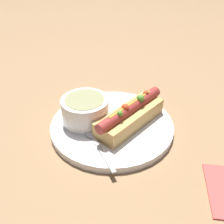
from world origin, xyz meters
TOP-DOWN VIEW (x-y plane):
  - ground_plane at (0.00, 0.00)m, footprint 4.00×4.00m
  - dinner_plate at (0.00, 0.00)m, footprint 0.28×0.28m
  - hot_dog at (0.02, -0.04)m, footprint 0.20×0.08m
  - soup_bowl at (-0.03, 0.05)m, footprint 0.10×0.10m
  - spoon at (-0.07, 0.00)m, footprint 0.09×0.13m

SIDE VIEW (x-z plane):
  - ground_plane at x=0.00m, z-range 0.00..0.00m
  - dinner_plate at x=0.00m, z-range 0.00..0.02m
  - spoon at x=-0.07m, z-range 0.01..0.02m
  - hot_dog at x=0.02m, z-range 0.01..0.07m
  - soup_bowl at x=-0.03m, z-range 0.02..0.08m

